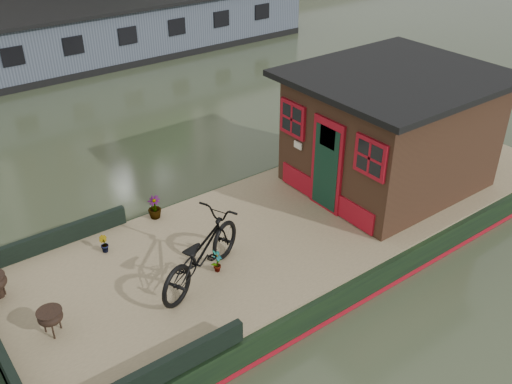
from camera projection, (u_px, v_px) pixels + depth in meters
ground at (307, 241)px, 11.53m from camera, size 120.00×120.00×0.00m
houseboat_hull at (254, 254)px, 10.71m from camera, size 14.01×4.02×0.60m
houseboat_deck at (308, 215)px, 11.21m from camera, size 11.80×3.80×0.05m
bow_bulwark at (53, 315)px, 8.50m from camera, size 3.00×4.00×0.35m
cabin at (391, 129)px, 11.70m from camera, size 4.00×3.50×2.42m
bicycle at (201, 252)px, 9.21m from camera, size 2.22×1.54×1.11m
potted_plant_a at (217, 261)px, 9.56m from camera, size 0.27×0.25×0.42m
potted_plant_b at (104, 244)px, 10.07m from camera, size 0.19×0.21×0.32m
potted_plant_d at (154, 207)px, 10.98m from camera, size 0.35×0.35×0.46m
brazier_front at (51, 322)px, 8.32m from camera, size 0.50×0.50×0.43m
far_houseboat at (53, 39)px, 20.67m from camera, size 20.40×4.40×2.11m
quay at (4, 18)px, 25.41m from camera, size 60.00×6.00×0.90m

